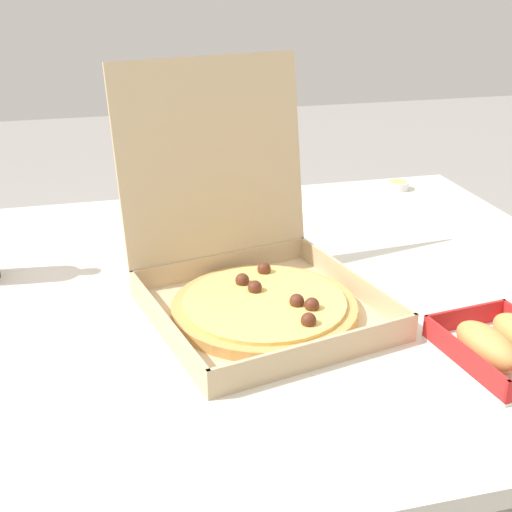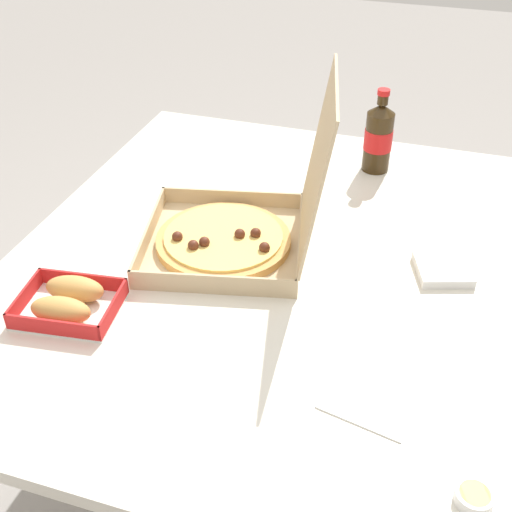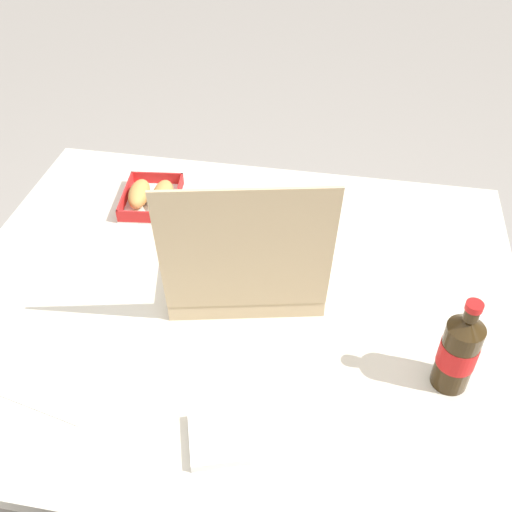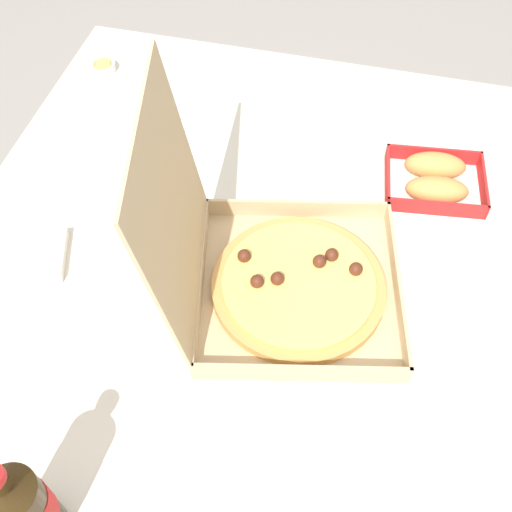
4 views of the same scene
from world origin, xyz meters
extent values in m
plane|color=gray|center=(0.00, 0.00, 0.00)|extent=(10.00, 10.00, 0.00)
cube|color=silver|center=(0.00, 0.00, 0.71)|extent=(1.31, 1.10, 0.03)
cylinder|color=#B7B7BC|center=(-0.59, -0.48, 0.35)|extent=(0.05, 0.05, 0.69)
cylinder|color=#B7B7BC|center=(0.59, -0.48, 0.35)|extent=(0.05, 0.05, 0.69)
cube|color=tan|center=(-0.01, -0.10, 0.72)|extent=(0.41, 0.41, 0.01)
cube|color=tan|center=(0.03, -0.27, 0.75)|extent=(0.34, 0.08, 0.04)
cube|color=tan|center=(-0.17, -0.14, 0.75)|extent=(0.08, 0.34, 0.04)
cube|color=tan|center=(0.16, -0.07, 0.75)|extent=(0.08, 0.34, 0.04)
cube|color=tan|center=(-0.04, 0.06, 0.75)|extent=(0.34, 0.08, 0.04)
cube|color=tan|center=(-0.05, 0.09, 0.94)|extent=(0.35, 0.13, 0.34)
cylinder|color=tan|center=(-0.01, -0.10, 0.74)|extent=(0.30, 0.30, 0.02)
cylinder|color=#EAC666|center=(-0.01, -0.10, 0.75)|extent=(0.27, 0.27, 0.01)
sphere|color=#562819|center=(-0.03, -0.03, 0.76)|extent=(0.02, 0.02, 0.02)
sphere|color=#562819|center=(0.06, -0.15, 0.76)|extent=(0.02, 0.02, 0.02)
sphere|color=#562819|center=(-0.01, -0.07, 0.76)|extent=(0.02, 0.02, 0.02)
sphere|color=#562819|center=(0.04, -0.13, 0.76)|extent=(0.02, 0.02, 0.02)
sphere|color=#562819|center=(0.02, 0.00, 0.76)|extent=(0.02, 0.02, 0.02)
sphere|color=#562819|center=(0.04, -0.19, 0.76)|extent=(0.02, 0.02, 0.02)
cube|color=white|center=(0.30, -0.31, 0.72)|extent=(0.17, 0.21, 0.00)
cube|color=red|center=(0.31, -0.41, 0.74)|extent=(0.15, 0.02, 0.03)
cube|color=red|center=(0.29, -0.22, 0.74)|extent=(0.15, 0.02, 0.03)
cube|color=red|center=(0.22, -0.32, 0.74)|extent=(0.03, 0.19, 0.03)
cube|color=red|center=(0.37, -0.31, 0.74)|extent=(0.03, 0.19, 0.03)
ellipsoid|color=tan|center=(0.26, -0.32, 0.75)|extent=(0.07, 0.13, 0.05)
ellipsoid|color=tan|center=(0.33, -0.31, 0.75)|extent=(0.07, 0.13, 0.05)
cylinder|color=#33230F|center=(-0.47, 0.16, 0.80)|extent=(0.07, 0.07, 0.16)
cone|color=#33230F|center=(-0.47, 0.16, 0.89)|extent=(0.07, 0.07, 0.02)
cylinder|color=#33230F|center=(-0.47, 0.16, 0.92)|extent=(0.03, 0.03, 0.02)
cylinder|color=red|center=(-0.47, 0.16, 0.94)|extent=(0.03, 0.03, 0.01)
cylinder|color=red|center=(-0.47, 0.16, 0.81)|extent=(0.07, 0.07, 0.06)
cube|color=white|center=(0.30, 0.30, 0.72)|extent=(0.24, 0.19, 0.00)
cube|color=white|center=(-0.05, 0.37, 0.73)|extent=(0.14, 0.14, 0.02)
camera|label=1|loc=(-0.26, -1.04, 1.26)|focal=47.45mm
camera|label=2|loc=(1.12, 0.33, 1.56)|focal=45.83mm
camera|label=3|loc=(-0.22, 0.94, 1.69)|focal=41.25mm
camera|label=4|loc=(-0.62, -0.18, 1.65)|focal=44.39mm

